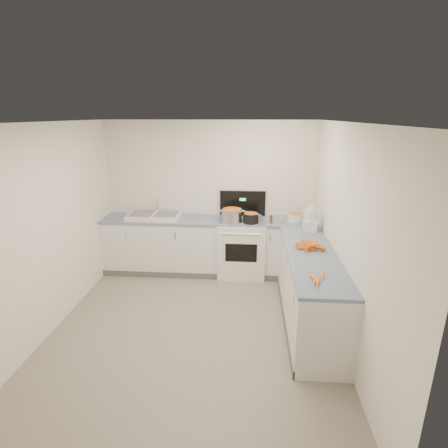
# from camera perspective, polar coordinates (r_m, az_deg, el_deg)

# --- Properties ---
(floor) EXTENTS (3.50, 4.00, 0.00)m
(floor) POSITION_cam_1_polar(r_m,az_deg,el_deg) (4.60, -4.97, -16.74)
(floor) COLOR gray
(floor) RESTS_ON ground
(ceiling) EXTENTS (3.50, 4.00, 0.00)m
(ceiling) POSITION_cam_1_polar(r_m,az_deg,el_deg) (3.81, -5.99, 16.18)
(ceiling) COLOR white
(ceiling) RESTS_ON ground
(wall_back) EXTENTS (3.50, 0.00, 2.50)m
(wall_back) POSITION_cam_1_polar(r_m,az_deg,el_deg) (5.94, -2.24, 4.51)
(wall_back) COLOR white
(wall_back) RESTS_ON ground
(wall_front) EXTENTS (3.50, 0.00, 2.50)m
(wall_front) POSITION_cam_1_polar(r_m,az_deg,el_deg) (2.29, -14.13, -18.56)
(wall_front) COLOR white
(wall_front) RESTS_ON ground
(wall_left) EXTENTS (0.00, 4.00, 2.50)m
(wall_left) POSITION_cam_1_polar(r_m,az_deg,el_deg) (4.65, -27.21, -1.14)
(wall_left) COLOR white
(wall_left) RESTS_ON ground
(wall_right) EXTENTS (0.00, 4.00, 2.50)m
(wall_right) POSITION_cam_1_polar(r_m,az_deg,el_deg) (4.12, 19.33, -2.38)
(wall_right) COLOR white
(wall_right) RESTS_ON ground
(counter_back) EXTENTS (3.50, 0.62, 0.94)m
(counter_back) POSITION_cam_1_polar(r_m,az_deg,el_deg) (5.88, -2.48, -3.57)
(counter_back) COLOR white
(counter_back) RESTS_ON ground
(counter_right) EXTENTS (0.62, 2.20, 0.94)m
(counter_right) POSITION_cam_1_polar(r_m,az_deg,el_deg) (4.63, 13.79, -10.17)
(counter_right) COLOR white
(counter_right) RESTS_ON ground
(stove) EXTENTS (0.76, 0.65, 1.36)m
(stove) POSITION_cam_1_polar(r_m,az_deg,el_deg) (5.83, 2.89, -3.73)
(stove) COLOR white
(stove) RESTS_ON ground
(sink) EXTENTS (0.86, 0.52, 0.31)m
(sink) POSITION_cam_1_polar(r_m,az_deg,el_deg) (5.89, -11.28, 1.34)
(sink) COLOR white
(sink) RESTS_ON counter_back
(steel_pot) EXTENTS (0.33, 0.33, 0.23)m
(steel_pot) POSITION_cam_1_polar(r_m,az_deg,el_deg) (5.54, 1.28, 1.28)
(steel_pot) COLOR silver
(steel_pot) RESTS_ON stove
(black_pot) EXTENTS (0.29, 0.29, 0.17)m
(black_pot) POSITION_cam_1_polar(r_m,az_deg,el_deg) (5.53, 4.41, 0.88)
(black_pot) COLOR black
(black_pot) RESTS_ON stove
(wooden_spoon) EXTENTS (0.32, 0.29, 0.02)m
(wooden_spoon) POSITION_cam_1_polar(r_m,az_deg,el_deg) (5.50, 4.43, 1.84)
(wooden_spoon) COLOR #AD7A47
(wooden_spoon) RESTS_ON black_pot
(mixing_bowl) EXTENTS (0.34, 0.34, 0.12)m
(mixing_bowl) POSITION_cam_1_polar(r_m,az_deg,el_deg) (5.72, 11.54, 1.06)
(mixing_bowl) COLOR white
(mixing_bowl) RESTS_ON counter_back
(extract_bottle) EXTENTS (0.04, 0.04, 0.11)m
(extract_bottle) POSITION_cam_1_polar(r_m,az_deg,el_deg) (5.55, 7.71, 0.70)
(extract_bottle) COLOR #593319
(extract_bottle) RESTS_ON counter_back
(spice_jar) EXTENTS (0.05, 0.05, 0.08)m
(spice_jar) POSITION_cam_1_polar(r_m,az_deg,el_deg) (5.55, 9.25, 0.49)
(spice_jar) COLOR #E5B266
(spice_jar) RESTS_ON counter_back
(food_processor) EXTENTS (0.18, 0.22, 0.37)m
(food_processor) POSITION_cam_1_polar(r_m,az_deg,el_deg) (5.26, 13.92, 0.61)
(food_processor) COLOR white
(food_processor) RESTS_ON counter_right
(carrot_pile) EXTENTS (0.45, 0.46, 0.09)m
(carrot_pile) POSITION_cam_1_polar(r_m,az_deg,el_deg) (4.60, 13.65, -3.44)
(carrot_pile) COLOR orange
(carrot_pile) RESTS_ON counter_right
(peeled_carrots) EXTENTS (0.17, 0.36, 0.04)m
(peeled_carrots) POSITION_cam_1_polar(r_m,az_deg,el_deg) (3.76, 14.95, -8.73)
(peeled_carrots) COLOR orange
(peeled_carrots) RESTS_ON counter_right
(peelings) EXTENTS (0.23, 0.22, 0.01)m
(peelings) POSITION_cam_1_polar(r_m,az_deg,el_deg) (5.96, -13.18, 1.78)
(peelings) COLOR tan
(peelings) RESTS_ON sink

